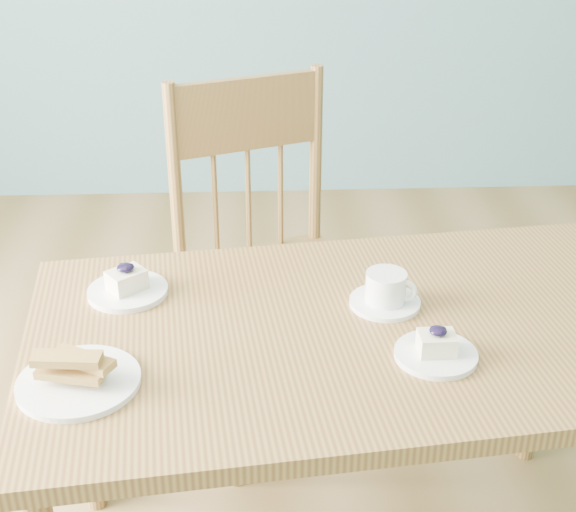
{
  "coord_description": "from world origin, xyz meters",
  "views": [
    {
      "loc": [
        -0.21,
        -1.17,
        1.54
      ],
      "look_at": [
        -0.15,
        0.21,
        0.82
      ],
      "focal_mm": 50.0,
      "sensor_mm": 36.0,
      "label": 1
    }
  ],
  "objects": [
    {
      "name": "biscotti_plate",
      "position": [
        -0.53,
        -0.01,
        0.71
      ],
      "size": [
        0.22,
        0.22,
        0.07
      ],
      "rotation": [
        0.0,
        0.0,
        -0.18
      ],
      "color": "white",
      "rests_on": "dining_table"
    },
    {
      "name": "dining_table",
      "position": [
        -0.02,
        0.16,
        0.62
      ],
      "size": [
        1.37,
        0.88,
        0.69
      ],
      "rotation": [
        0.0,
        0.0,
        0.12
      ],
      "color": "olive",
      "rests_on": "ground"
    },
    {
      "name": "dining_chair",
      "position": [
        -0.18,
        0.76,
        0.51
      ],
      "size": [
        0.59,
        0.57,
        1.01
      ],
      "rotation": [
        0.0,
        0.0,
        0.37
      ],
      "color": "olive",
      "rests_on": "ground"
    },
    {
      "name": "cheesecake_plate_far",
      "position": [
        -0.49,
        0.3,
        0.71
      ],
      "size": [
        0.17,
        0.17,
        0.07
      ],
      "rotation": [
        0.0,
        0.0,
        0.67
      ],
      "color": "white",
      "rests_on": "dining_table"
    },
    {
      "name": "cheesecake_plate_near",
      "position": [
        0.12,
        0.04,
        0.71
      ],
      "size": [
        0.15,
        0.15,
        0.06
      ],
      "rotation": [
        0.0,
        0.0,
        0.02
      ],
      "color": "white",
      "rests_on": "dining_table"
    },
    {
      "name": "coffee_cup",
      "position": [
        0.05,
        0.23,
        0.72
      ],
      "size": [
        0.15,
        0.15,
        0.07
      ],
      "rotation": [
        0.0,
        0.0,
        -0.42
      ],
      "color": "white",
      "rests_on": "dining_table"
    }
  ]
}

